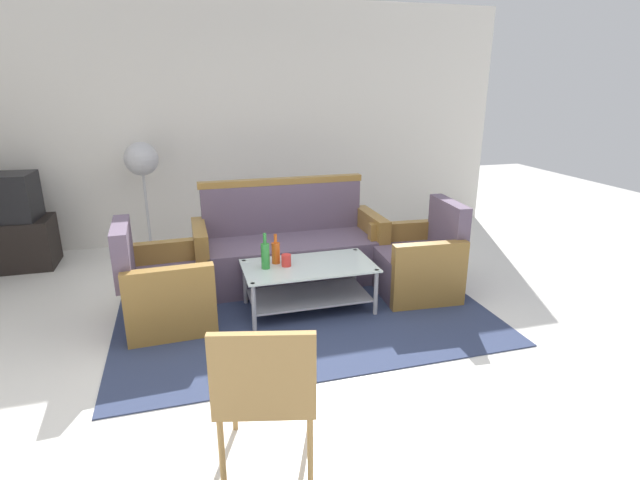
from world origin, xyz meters
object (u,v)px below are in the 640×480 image
object	(u,v)px
armchair_right	(418,263)
coffee_table	(309,280)
couch	(289,249)
tv_stand	(13,244)
wicker_chair	(266,384)
bottle_orange	(276,252)
bottle_green	(265,255)
armchair_left	(165,290)
cup	(286,260)
pedestal_fan	(142,166)
television	(3,197)

from	to	relation	value
armchair_right	coffee_table	xyz separation A→B (m)	(-1.06, -0.08, -0.02)
couch	coffee_table	xyz separation A→B (m)	(0.01, -0.71, -0.04)
couch	coffee_table	world-z (taller)	couch
coffee_table	tv_stand	bearing A→B (deg)	146.21
armchair_right	wicker_chair	bearing A→B (deg)	140.05
armchair_right	wicker_chair	distance (m)	2.50
bottle_orange	armchair_right	bearing A→B (deg)	-1.72
couch	bottle_green	distance (m)	0.80
armchair_left	cup	bearing A→B (deg)	84.33
cup	pedestal_fan	bearing A→B (deg)	122.64
cup	pedestal_fan	size ratio (longest dim) A/B	0.08
coffee_table	television	xyz separation A→B (m)	(-2.73, 1.83, 0.49)
bottle_green	television	distance (m)	2.99
cup	bottle_orange	bearing A→B (deg)	126.75
armchair_left	armchair_right	bearing A→B (deg)	87.50
pedestal_fan	bottle_green	bearing A→B (deg)	-61.45
armchair_right	cup	distance (m)	1.26
couch	cup	bearing A→B (deg)	75.82
armchair_left	coffee_table	bearing A→B (deg)	83.40
cup	bottle_green	bearing A→B (deg)	-178.06
couch	cup	world-z (taller)	couch
armchair_left	armchair_right	xyz separation A→B (m)	(2.23, -0.00, 0.00)
bottle_orange	wicker_chair	distance (m)	1.88
bottle_orange	tv_stand	bearing A→B (deg)	145.45
armchair_left	television	world-z (taller)	television
wicker_chair	pedestal_fan	bearing A→B (deg)	115.17
couch	wicker_chair	world-z (taller)	couch
television	wicker_chair	bearing A→B (deg)	124.01
armchair_left	wicker_chair	world-z (taller)	armchair_left
bottle_orange	wicker_chair	bearing A→B (deg)	-102.46
armchair_left	pedestal_fan	bearing A→B (deg)	-176.26
armchair_right	tv_stand	xyz separation A→B (m)	(-3.79, 1.74, -0.03)
bottle_green	pedestal_fan	bearing A→B (deg)	118.55
coffee_table	pedestal_fan	world-z (taller)	pedestal_fan
armchair_left	pedestal_fan	world-z (taller)	pedestal_fan
tv_stand	wicker_chair	bearing A→B (deg)	-59.70
bottle_orange	television	distance (m)	3.01
pedestal_fan	wicker_chair	size ratio (longest dim) A/B	1.51
pedestal_fan	coffee_table	bearing A→B (deg)	-53.92
cup	wicker_chair	distance (m)	1.81
tv_stand	couch	bearing A→B (deg)	-22.29
tv_stand	television	world-z (taller)	television
television	bottle_green	bearing A→B (deg)	146.42
pedestal_fan	tv_stand	bearing A→B (deg)	-177.89
bottle_green	tv_stand	bearing A→B (deg)	142.73
bottle_green	tv_stand	world-z (taller)	bottle_green
coffee_table	tv_stand	distance (m)	3.28
television	pedestal_fan	xyz separation A→B (m)	(1.36, 0.05, 0.25)
coffee_table	cup	distance (m)	0.27
pedestal_fan	wicker_chair	xyz separation A→B (m)	(0.71, -3.59, -0.52)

